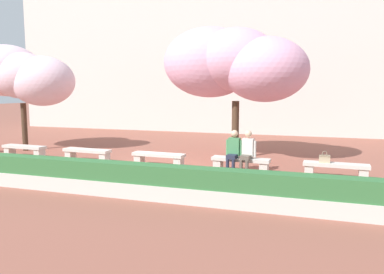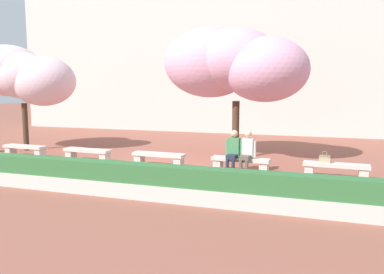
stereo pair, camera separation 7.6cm
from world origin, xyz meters
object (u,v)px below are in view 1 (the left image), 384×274
at_px(stone_bench_near_west, 87,153).
at_px(stone_bench_center, 159,158).
at_px(person_seated_left, 233,150).
at_px(cherry_tree_secondary, 22,75).
at_px(person_seated_right, 247,150).
at_px(stone_bench_west_end, 24,149).
at_px(cherry_tree_main, 233,64).
at_px(handbag, 325,158).
at_px(stone_bench_near_east, 241,163).
at_px(stone_bench_east_end, 336,168).

xyz_separation_m(stone_bench_near_west, stone_bench_center, (2.72, 0.00, 0.00)).
bearing_deg(person_seated_left, stone_bench_near_west, 179.41).
distance_m(stone_bench_near_west, stone_bench_center, 2.72).
distance_m(stone_bench_near_west, cherry_tree_secondary, 5.07).
bearing_deg(stone_bench_near_west, person_seated_right, -0.54).
bearing_deg(stone_bench_west_end, person_seated_right, -0.36).
xyz_separation_m(stone_bench_near_west, cherry_tree_main, (4.68, 2.26, 3.12)).
xyz_separation_m(stone_bench_center, handbag, (5.12, -0.03, 0.28)).
bearing_deg(stone_bench_near_west, stone_bench_near_east, 0.00).
bearing_deg(stone_bench_near_east, stone_bench_near_west, 180.00).
height_order(stone_bench_center, stone_bench_near_east, same).
bearing_deg(person_seated_right, stone_bench_near_west, 179.46).
distance_m(stone_bench_near_east, person_seated_right, 0.45).
distance_m(person_seated_right, cherry_tree_secondary, 10.02).
bearing_deg(cherry_tree_secondary, handbag, -7.17).
height_order(stone_bench_center, handbag, handbag).
bearing_deg(person_seated_right, stone_bench_west_end, 179.64).
xyz_separation_m(stone_bench_near_west, handbag, (7.83, -0.03, 0.28)).
xyz_separation_m(stone_bench_near_east, cherry_tree_main, (-0.75, 2.26, 3.12)).
relative_size(stone_bench_west_end, cherry_tree_secondary, 0.40).
bearing_deg(stone_bench_near_west, cherry_tree_secondary, 159.84).
height_order(stone_bench_center, cherry_tree_main, cherry_tree_main).
bearing_deg(person_seated_right, cherry_tree_secondary, 171.06).
xyz_separation_m(handbag, cherry_tree_main, (-3.15, 2.29, 2.84)).
bearing_deg(stone_bench_near_east, person_seated_right, -14.61).
distance_m(person_seated_right, handbag, 2.20).
bearing_deg(person_seated_right, stone_bench_center, 178.96).
height_order(stone_bench_near_east, cherry_tree_secondary, cherry_tree_secondary).
xyz_separation_m(person_seated_left, cherry_tree_main, (-0.53, 2.31, 2.72)).
bearing_deg(person_seated_left, person_seated_right, 0.04).
xyz_separation_m(stone_bench_near_east, person_seated_right, (0.20, -0.05, 0.40)).
distance_m(stone_bench_center, cherry_tree_main, 4.32).
relative_size(stone_bench_center, person_seated_left, 1.39).
distance_m(stone_bench_west_end, cherry_tree_secondary, 3.40).
relative_size(stone_bench_west_end, person_seated_left, 1.39).
distance_m(stone_bench_near_east, cherry_tree_secondary, 9.92).
xyz_separation_m(stone_bench_west_end, stone_bench_east_end, (10.86, 0.00, 0.00)).
bearing_deg(stone_bench_near_east, stone_bench_center, 180.00).
xyz_separation_m(stone_bench_west_end, cherry_tree_secondary, (-1.26, 1.46, 2.80)).
height_order(stone_bench_west_end, person_seated_right, person_seated_right).
relative_size(stone_bench_near_west, handbag, 5.28).
bearing_deg(cherry_tree_main, handbag, -35.94).
height_order(stone_bench_near_west, stone_bench_center, same).
bearing_deg(stone_bench_near_east, cherry_tree_main, 108.38).
distance_m(stone_bench_near_west, stone_bench_east_end, 8.15).
bearing_deg(person_seated_left, cherry_tree_secondary, 170.66).
relative_size(stone_bench_near_west, person_seated_left, 1.39).
relative_size(stone_bench_west_end, cherry_tree_main, 0.34).
height_order(stone_bench_center, cherry_tree_secondary, cherry_tree_secondary).
height_order(handbag, cherry_tree_main, cherry_tree_main).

